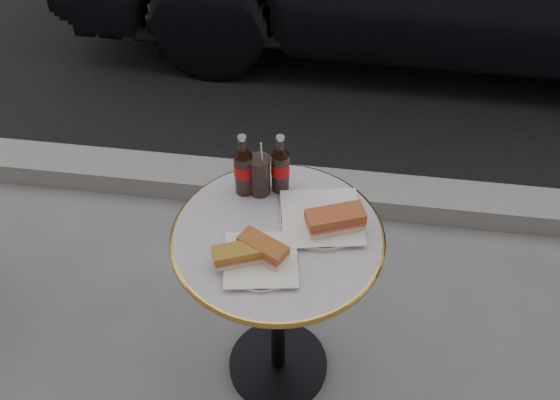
# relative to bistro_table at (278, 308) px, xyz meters

# --- Properties ---
(ground) EXTENTS (80.00, 80.00, 0.00)m
(ground) POSITION_rel_bistro_table_xyz_m (0.00, 0.00, -0.37)
(ground) COLOR slate
(ground) RESTS_ON ground
(curb) EXTENTS (40.00, 0.20, 0.12)m
(curb) POSITION_rel_bistro_table_xyz_m (0.00, 0.90, -0.32)
(curb) COLOR gray
(curb) RESTS_ON ground
(bistro_table) EXTENTS (0.62, 0.62, 0.73)m
(bistro_table) POSITION_rel_bistro_table_xyz_m (0.00, 0.00, 0.00)
(bistro_table) COLOR #BAB2C4
(bistro_table) RESTS_ON ground
(plate_left) EXTENTS (0.21, 0.21, 0.01)m
(plate_left) POSITION_rel_bistro_table_xyz_m (-0.03, -0.11, 0.37)
(plate_left) COLOR silver
(plate_left) RESTS_ON bistro_table
(plate_right) EXTENTS (0.25, 0.25, 0.01)m
(plate_right) POSITION_rel_bistro_table_xyz_m (0.12, 0.07, 0.37)
(plate_right) COLOR silver
(plate_right) RESTS_ON bistro_table
(sandwich_left_a) EXTENTS (0.15, 0.11, 0.05)m
(sandwich_left_a) POSITION_rel_bistro_table_xyz_m (-0.09, -0.12, 0.40)
(sandwich_left_a) COLOR #A7782A
(sandwich_left_a) RESTS_ON plate_left
(sandwich_left_b) EXTENTS (0.15, 0.12, 0.05)m
(sandwich_left_b) POSITION_rel_bistro_table_xyz_m (-0.03, -0.09, 0.40)
(sandwich_left_b) COLOR #A5592A
(sandwich_left_b) RESTS_ON plate_left
(sandwich_right) EXTENTS (0.18, 0.13, 0.06)m
(sandwich_right) POSITION_rel_bistro_table_xyz_m (0.16, 0.03, 0.41)
(sandwich_right) COLOR #B3532D
(sandwich_right) RESTS_ON plate_right
(cola_bottle_left) EXTENTS (0.08, 0.08, 0.21)m
(cola_bottle_left) POSITION_rel_bistro_table_xyz_m (-0.13, 0.16, 0.47)
(cola_bottle_left) COLOR black
(cola_bottle_left) RESTS_ON bistro_table
(cola_bottle_right) EXTENTS (0.07, 0.07, 0.21)m
(cola_bottle_right) POSITION_rel_bistro_table_xyz_m (-0.02, 0.19, 0.47)
(cola_bottle_right) COLOR black
(cola_bottle_right) RESTS_ON bistro_table
(cola_glass) EXTENTS (0.08, 0.08, 0.14)m
(cola_glass) POSITION_rel_bistro_table_xyz_m (-0.08, 0.16, 0.43)
(cola_glass) COLOR black
(cola_glass) RESTS_ON bistro_table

